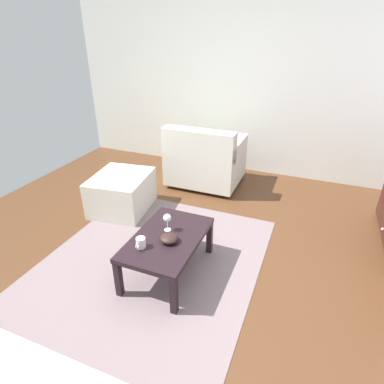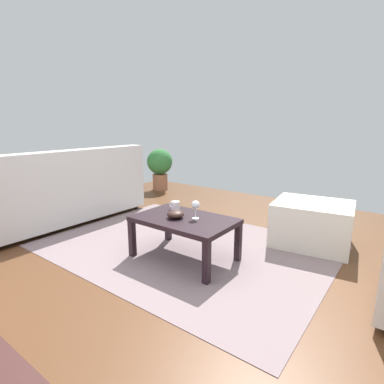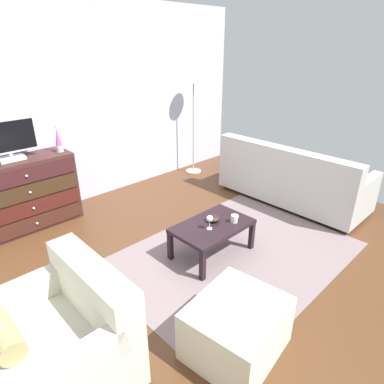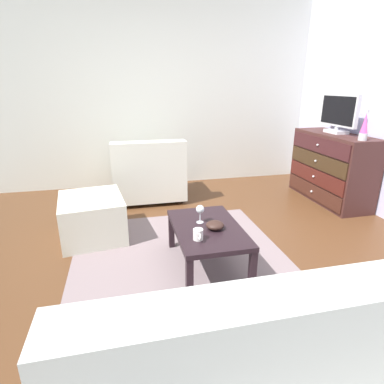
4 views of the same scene
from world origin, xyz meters
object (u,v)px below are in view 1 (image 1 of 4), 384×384
at_px(armchair, 205,160).
at_px(wine_glass, 167,218).
at_px(coffee_table, 167,241).
at_px(bowl_decorative, 169,238).
at_px(ottoman, 122,193).
at_px(mug, 141,243).

bearing_deg(armchair, wine_glass, 9.16).
xyz_separation_m(coffee_table, bowl_decorative, (0.06, 0.05, 0.08)).
bearing_deg(ottoman, bowl_decorative, 50.32).
height_order(coffee_table, mug, mug).
xyz_separation_m(wine_glass, bowl_decorative, (0.15, 0.09, -0.08)).
distance_m(mug, armchair, 2.02).
distance_m(bowl_decorative, ottoman, 1.35).
height_order(wine_glass, armchair, armchair).
bearing_deg(bowl_decorative, wine_glass, -149.74).
xyz_separation_m(mug, armchair, (-2.01, -0.19, -0.07)).
distance_m(wine_glass, ottoman, 1.21).
bearing_deg(armchair, bowl_decorative, 11.03).
xyz_separation_m(bowl_decorative, armchair, (-1.86, -0.36, -0.06)).
bearing_deg(coffee_table, bowl_decorative, 38.86).
relative_size(bowl_decorative, ottoman, 0.21).
bearing_deg(coffee_table, wine_glass, -156.01).
height_order(armchair, ottoman, armchair).
relative_size(wine_glass, ottoman, 0.22).
height_order(wine_glass, mug, wine_glass).
relative_size(mug, ottoman, 0.16).
bearing_deg(wine_glass, bowl_decorative, 30.26).
height_order(coffee_table, armchair, armchair).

